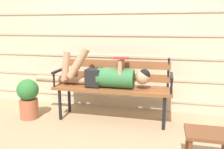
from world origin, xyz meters
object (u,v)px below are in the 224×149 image
object	(u,v)px
park_bench	(113,83)
reclining_person	(105,76)
potted_plant	(28,97)
footstool	(208,139)

from	to	relation	value
park_bench	reclining_person	xyz separation A→B (m)	(-0.10, -0.06, 0.12)
potted_plant	footstool	bearing A→B (deg)	-16.65
reclining_person	footstool	distance (m)	1.54
reclining_person	potted_plant	world-z (taller)	reclining_person
footstool	potted_plant	xyz separation A→B (m)	(-2.29, 0.69, 0.02)
park_bench	footstool	bearing A→B (deg)	-40.49
footstool	potted_plant	bearing A→B (deg)	163.35
reclining_person	footstool	size ratio (longest dim) A/B	4.04
park_bench	reclining_person	distance (m)	0.17
footstool	potted_plant	distance (m)	2.39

